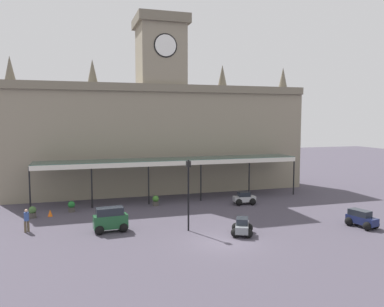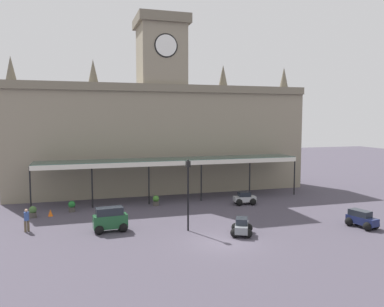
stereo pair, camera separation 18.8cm
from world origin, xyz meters
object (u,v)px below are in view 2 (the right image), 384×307
at_px(car_green_van, 110,220).
at_px(planter_forecourt_centre, 156,200).
at_px(planter_by_canopy, 33,212).
at_px(victorian_lamppost, 188,187).
at_px(car_silver_sedan, 245,199).
at_px(pedestrian_beside_cars, 27,219).
at_px(car_grey_sedan, 242,228).
at_px(car_navy_estate, 362,220).
at_px(traffic_cone, 50,213).
at_px(planter_near_kerb, 72,206).

height_order(car_green_van, planter_forecourt_centre, car_green_van).
distance_m(planter_by_canopy, planter_forecourt_centre, 10.62).
relative_size(victorian_lamppost, planter_forecourt_centre, 5.44).
distance_m(car_silver_sedan, pedestrian_beside_cars, 19.03).
height_order(planter_by_canopy, planter_forecourt_centre, same).
height_order(car_grey_sedan, victorian_lamppost, victorian_lamppost).
distance_m(car_green_van, planter_by_canopy, 8.16).
relative_size(car_silver_sedan, planter_by_canopy, 2.23).
xyz_separation_m(car_navy_estate, planter_by_canopy, (-23.93, 10.04, -0.07)).
distance_m(car_silver_sedan, planter_by_canopy, 18.72).
xyz_separation_m(car_silver_sedan, planter_by_canopy, (-18.71, 0.51, -0.01)).
xyz_separation_m(car_silver_sedan, pedestrian_beside_cars, (-18.69, -3.58, 0.41)).
bearing_deg(traffic_cone, car_green_van, -52.78).
relative_size(car_grey_sedan, planter_by_canopy, 2.33).
relative_size(car_silver_sedan, car_navy_estate, 0.89).
distance_m(car_green_van, car_grey_sedan, 9.42).
distance_m(car_navy_estate, planter_near_kerb, 23.68).
xyz_separation_m(car_navy_estate, pedestrian_beside_cars, (-23.91, 5.94, 0.34)).
distance_m(car_grey_sedan, planter_forecourt_centre, 11.27).
height_order(car_grey_sedan, planter_near_kerb, car_grey_sedan).
bearing_deg(victorian_lamppost, car_grey_sedan, -30.96).
distance_m(victorian_lamppost, planter_by_canopy, 13.59).
distance_m(victorian_lamppost, traffic_cone, 12.60).
relative_size(car_grey_sedan, planter_forecourt_centre, 2.33).
bearing_deg(traffic_cone, pedestrian_beside_cars, -107.62).
xyz_separation_m(car_green_van, planter_near_kerb, (-2.74, 6.88, -0.32)).
bearing_deg(traffic_cone, planter_by_canopy, -176.54).
bearing_deg(planter_near_kerb, planter_by_canopy, -159.72).
bearing_deg(planter_forecourt_centre, car_green_van, -123.76).
distance_m(pedestrian_beside_cars, planter_near_kerb, 6.04).
relative_size(car_grey_sedan, car_navy_estate, 0.93).
bearing_deg(car_silver_sedan, pedestrian_beside_cars, -169.15).
relative_size(car_silver_sedan, victorian_lamppost, 0.41).
bearing_deg(car_green_van, planter_by_canopy, 135.12).
xyz_separation_m(victorian_lamppost, planter_near_kerb, (-8.18, 8.30, -2.74)).
height_order(pedestrian_beside_cars, planter_by_canopy, pedestrian_beside_cars).
xyz_separation_m(car_grey_sedan, planter_forecourt_centre, (-4.02, 10.53, -0.01)).
xyz_separation_m(victorian_lamppost, traffic_cone, (-9.87, 7.26, -2.94)).
distance_m(car_navy_estate, planter_forecourt_centre, 17.58).
bearing_deg(victorian_lamppost, planter_by_canopy, 147.39).
bearing_deg(car_silver_sedan, planter_forecourt_centre, 167.13).
xyz_separation_m(car_green_van, victorian_lamppost, (5.44, -1.42, 2.42)).
relative_size(car_green_van, planter_by_canopy, 2.57).
height_order(traffic_cone, planter_near_kerb, planter_near_kerb).
bearing_deg(car_silver_sedan, planter_by_canopy, 178.43).
relative_size(car_green_van, planter_forecourt_centre, 2.57).
xyz_separation_m(car_silver_sedan, victorian_lamppost, (-7.49, -6.66, 2.72)).
relative_size(car_green_van, traffic_cone, 4.29).
bearing_deg(pedestrian_beside_cars, car_navy_estate, -13.96).
distance_m(car_grey_sedan, victorian_lamppost, 4.75).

